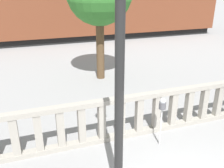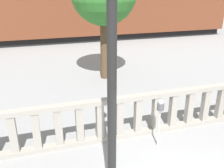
% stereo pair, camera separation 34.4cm
% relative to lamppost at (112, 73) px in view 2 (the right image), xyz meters
% --- Properties ---
extents(balustrade, '(15.09, 0.24, 1.35)m').
position_rel_lamppost_xyz_m(balustrade, '(1.38, 1.92, -2.13)').
color(balustrade, gray).
rests_on(balustrade, ground).
extents(lamppost, '(0.40, 0.40, 5.16)m').
position_rel_lamppost_xyz_m(lamppost, '(0.00, 0.00, 0.00)').
color(lamppost, black).
rests_on(lamppost, ground).
extents(parking_meter, '(0.19, 0.19, 1.47)m').
position_rel_lamppost_xyz_m(parking_meter, '(1.74, 1.23, -1.60)').
color(parking_meter, silver).
rests_on(parking_meter, ground).
extents(train_near, '(26.17, 2.94, 4.25)m').
position_rel_lamppost_xyz_m(train_near, '(2.00, 16.38, -0.89)').
color(train_near, black).
rests_on(train_near, ground).
extents(train_far, '(26.88, 2.95, 4.13)m').
position_rel_lamppost_xyz_m(train_far, '(-0.36, 20.76, -0.95)').
color(train_far, black).
rests_on(train_far, ground).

